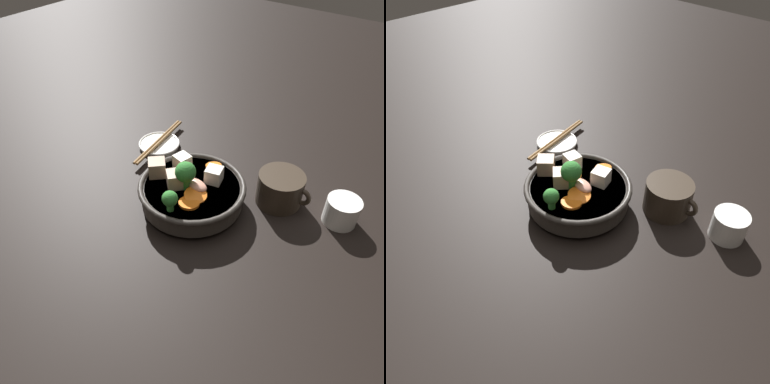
# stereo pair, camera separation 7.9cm
# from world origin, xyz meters

# --- Properties ---
(ground_plane) EXTENTS (3.00, 3.00, 0.00)m
(ground_plane) POSITION_xyz_m (0.00, 0.00, 0.00)
(ground_plane) COLOR black
(stirfry_bowl) EXTENTS (0.23, 0.23, 0.11)m
(stirfry_bowl) POSITION_xyz_m (-0.00, -0.00, 0.04)
(stirfry_bowl) COLOR #38332D
(stirfry_bowl) RESTS_ON ground_plane
(side_saucer) EXTENTS (0.11, 0.11, 0.01)m
(side_saucer) POSITION_xyz_m (-0.20, 0.12, 0.01)
(side_saucer) COLOR white
(side_saucer) RESTS_ON ground_plane
(tea_cup) EXTENTS (0.07, 0.07, 0.06)m
(tea_cup) POSITION_xyz_m (0.27, 0.14, 0.03)
(tea_cup) COLOR white
(tea_cup) RESTS_ON ground_plane
(dark_mug) EXTENTS (0.12, 0.10, 0.07)m
(dark_mug) POSITION_xyz_m (0.14, 0.12, 0.04)
(dark_mug) COLOR #33281E
(dark_mug) RESTS_ON ground_plane
(chopsticks_pair) EXTENTS (0.05, 0.22, 0.01)m
(chopsticks_pair) POSITION_xyz_m (-0.20, 0.12, 0.02)
(chopsticks_pair) COLOR olive
(chopsticks_pair) RESTS_ON side_saucer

